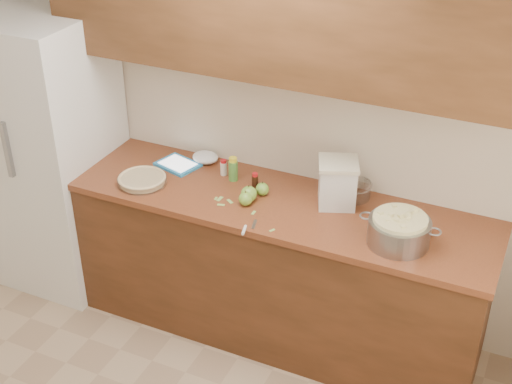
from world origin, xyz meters
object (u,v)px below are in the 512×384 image
at_px(pie, 142,180).
at_px(flour_canister, 337,183).
at_px(tablet, 178,165).
at_px(colander, 399,231).

xyz_separation_m(pie, flour_canister, (1.10, 0.26, 0.11)).
bearing_deg(tablet, flour_canister, 15.23).
distance_m(colander, tablet, 1.45).
relative_size(colander, flour_canister, 1.52).
bearing_deg(flour_canister, tablet, 179.34).
relative_size(flour_canister, tablet, 0.97).
distance_m(flour_canister, tablet, 1.02).
height_order(pie, colander, colander).
bearing_deg(tablet, pie, -90.76).
relative_size(pie, flour_canister, 1.05).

